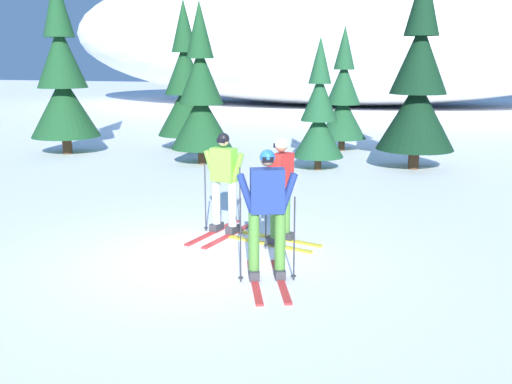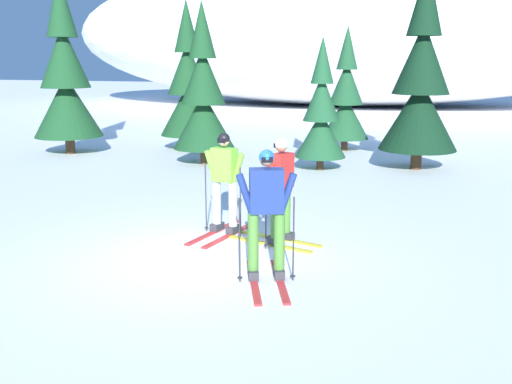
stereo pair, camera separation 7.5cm
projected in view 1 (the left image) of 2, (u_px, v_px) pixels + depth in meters
ground_plane at (199, 258)px, 8.92m from camera, size 120.00×120.00×0.00m
skier_lime_jacket at (224, 181)px, 10.01m from camera, size 0.80×1.73×1.76m
skier_navy_jacket at (267, 212)px, 7.86m from camera, size 1.00×1.66×1.82m
skier_red_jacket at (280, 188)px, 9.44m from camera, size 1.62×0.87×1.76m
pine_tree_far_left at (62, 80)px, 18.09m from camera, size 2.13×2.13×5.51m
pine_tree_left at (185, 88)px, 19.06m from camera, size 1.87×1.87×4.83m
pine_tree_center_left at (201, 97)px, 16.44m from camera, size 1.76×1.76×4.55m
pine_tree_center_right at (319, 115)px, 15.64m from camera, size 1.37×1.37×3.56m
pine_tree_right at (343, 99)px, 18.91m from camera, size 1.55×1.55×4.01m
pine_tree_far_right at (418, 85)px, 15.59m from camera, size 2.10×2.10×5.43m
snow_ridge_background at (340, 32)px, 36.70m from camera, size 36.08×17.47×9.12m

